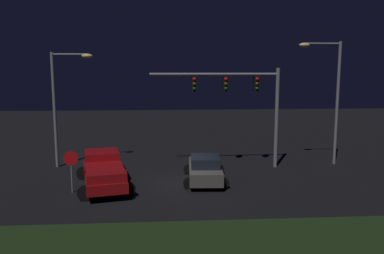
{
  "coord_description": "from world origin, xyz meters",
  "views": [
    {
      "loc": [
        -1.31,
        -21.48,
        6.43
      ],
      "look_at": [
        0.29,
        1.73,
        2.96
      ],
      "focal_mm": 36.43,
      "sensor_mm": 36.0,
      "label": 1
    }
  ],
  "objects_px": {
    "street_lamp_left": "(63,95)",
    "street_lamp_right": "(330,88)",
    "pickup_truck": "(103,169)",
    "stop_sign": "(71,164)",
    "traffic_signal_gantry": "(240,93)",
    "car_sedan": "(205,169)"
  },
  "relations": [
    {
      "from": "car_sedan",
      "to": "street_lamp_right",
      "type": "xyz_separation_m",
      "value": [
        8.68,
        3.58,
        4.46
      ]
    },
    {
      "from": "street_lamp_left",
      "to": "stop_sign",
      "type": "xyz_separation_m",
      "value": [
        1.71,
        -5.65,
        -3.22
      ]
    },
    {
      "from": "car_sedan",
      "to": "stop_sign",
      "type": "bearing_deg",
      "value": 105.96
    },
    {
      "from": "street_lamp_left",
      "to": "pickup_truck",
      "type": "bearing_deg",
      "value": -55.76
    },
    {
      "from": "stop_sign",
      "to": "traffic_signal_gantry",
      "type": "bearing_deg",
      "value": 25.48
    },
    {
      "from": "street_lamp_right",
      "to": "car_sedan",
      "type": "bearing_deg",
      "value": -157.59
    },
    {
      "from": "street_lamp_left",
      "to": "street_lamp_right",
      "type": "relative_size",
      "value": 0.91
    },
    {
      "from": "street_lamp_left",
      "to": "stop_sign",
      "type": "height_order",
      "value": "street_lamp_left"
    },
    {
      "from": "traffic_signal_gantry",
      "to": "street_lamp_left",
      "type": "xyz_separation_m",
      "value": [
        -11.4,
        1.02,
        -0.11
      ]
    },
    {
      "from": "street_lamp_left",
      "to": "traffic_signal_gantry",
      "type": "bearing_deg",
      "value": -5.13
    },
    {
      "from": "stop_sign",
      "to": "street_lamp_right",
      "type": "bearing_deg",
      "value": 18.22
    },
    {
      "from": "pickup_truck",
      "to": "stop_sign",
      "type": "relative_size",
      "value": 2.56
    },
    {
      "from": "pickup_truck",
      "to": "stop_sign",
      "type": "bearing_deg",
      "value": 109.7
    },
    {
      "from": "pickup_truck",
      "to": "traffic_signal_gantry",
      "type": "distance_m",
      "value": 9.8
    },
    {
      "from": "street_lamp_left",
      "to": "street_lamp_right",
      "type": "bearing_deg",
      "value": -1.42
    },
    {
      "from": "car_sedan",
      "to": "pickup_truck",
      "type": "bearing_deg",
      "value": 99.98
    },
    {
      "from": "pickup_truck",
      "to": "stop_sign",
      "type": "xyz_separation_m",
      "value": [
        -1.49,
        -0.95,
        0.56
      ]
    },
    {
      "from": "pickup_truck",
      "to": "street_lamp_left",
      "type": "distance_m",
      "value": 6.83
    },
    {
      "from": "pickup_truck",
      "to": "traffic_signal_gantry",
      "type": "bearing_deg",
      "value": -78.73
    },
    {
      "from": "pickup_truck",
      "to": "street_lamp_right",
      "type": "xyz_separation_m",
      "value": [
        14.34,
        4.26,
        4.2
      ]
    },
    {
      "from": "street_lamp_right",
      "to": "street_lamp_left",
      "type": "bearing_deg",
      "value": 178.58
    },
    {
      "from": "car_sedan",
      "to": "stop_sign",
      "type": "distance_m",
      "value": 7.38
    }
  ]
}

